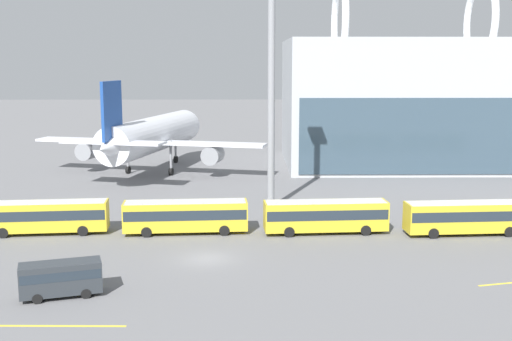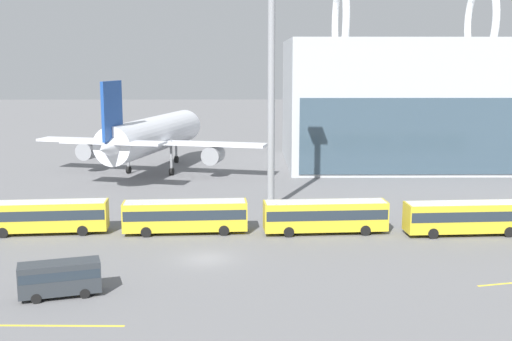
# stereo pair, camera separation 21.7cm
# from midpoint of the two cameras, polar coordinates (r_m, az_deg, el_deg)

# --- Properties ---
(ground_plane) EXTENTS (440.00, 440.00, 0.00)m
(ground_plane) POSITION_cam_midpoint_polar(r_m,az_deg,el_deg) (54.58, -4.30, -7.82)
(ground_plane) COLOR slate
(airliner_at_gate_far) EXTENTS (34.36, 33.30, 13.91)m
(airliner_at_gate_far) POSITION_cam_midpoint_polar(r_m,az_deg,el_deg) (95.00, -9.19, 3.09)
(airliner_at_gate_far) COLOR silver
(airliner_at_gate_far) RESTS_ON ground_plane
(shuttle_bus_0) EXTENTS (12.01, 3.62, 3.12)m
(shuttle_bus_0) POSITION_cam_midpoint_polar(r_m,az_deg,el_deg) (64.77, -18.17, -3.77)
(shuttle_bus_0) COLOR gold
(shuttle_bus_0) RESTS_ON ground_plane
(shuttle_bus_1) EXTENTS (11.97, 3.34, 3.12)m
(shuttle_bus_1) POSITION_cam_midpoint_polar(r_m,az_deg,el_deg) (62.06, -6.21, -3.91)
(shuttle_bus_1) COLOR gold
(shuttle_bus_1) RESTS_ON ground_plane
(shuttle_bus_2) EXTENTS (11.97, 3.33, 3.12)m
(shuttle_bus_2) POSITION_cam_midpoint_polar(r_m,az_deg,el_deg) (62.09, 6.27, -3.91)
(shuttle_bus_2) COLOR gold
(shuttle_bus_2) RESTS_ON ground_plane
(shuttle_bus_3) EXTENTS (11.97, 3.30, 3.12)m
(shuttle_bus_3) POSITION_cam_midpoint_polar(r_m,az_deg,el_deg) (64.46, 18.34, -3.84)
(shuttle_bus_3) COLOR gold
(shuttle_bus_3) RESTS_ON ground_plane
(service_van_foreground) EXTENTS (5.90, 3.49, 2.49)m
(service_van_foreground) POSITION_cam_midpoint_polar(r_m,az_deg,el_deg) (47.70, -16.93, -9.01)
(service_van_foreground) COLOR #2D3338
(service_van_foreground) RESTS_ON ground_plane
(floodlight_mast) EXTENTS (2.00, 2.00, 24.86)m
(floodlight_mast) POSITION_cam_midpoint_polar(r_m,az_deg,el_deg) (70.62, 1.45, 7.48)
(floodlight_mast) COLOR gray
(floodlight_mast) RESTS_ON ground_plane
(lane_stripe_0) EXTENTS (11.76, 2.53, 0.01)m
(lane_stripe_0) POSITION_cam_midpoint_polar(r_m,az_deg,el_deg) (70.01, 21.88, -4.54)
(lane_stripe_0) COLOR yellow
(lane_stripe_0) RESTS_ON ground_plane
(lane_stripe_2) EXTENTS (5.81, 2.00, 0.01)m
(lane_stripe_2) POSITION_cam_midpoint_polar(r_m,az_deg,el_deg) (62.78, -3.46, -5.45)
(lane_stripe_2) COLOR yellow
(lane_stripe_2) RESTS_ON ground_plane
(lane_stripe_4) EXTENTS (8.72, 0.44, 0.01)m
(lane_stripe_4) POSITION_cam_midpoint_polar(r_m,az_deg,el_deg) (43.32, -17.25, -13.04)
(lane_stripe_4) COLOR yellow
(lane_stripe_4) RESTS_ON ground_plane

